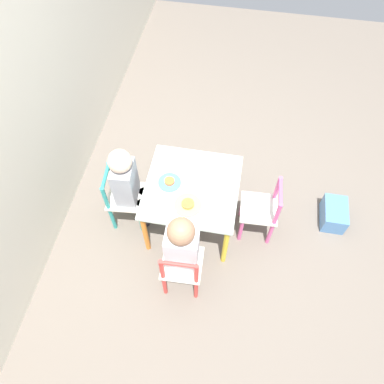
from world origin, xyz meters
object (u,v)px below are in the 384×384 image
chair_teal (124,198)px  child_back (128,183)px  chair_pink (262,211)px  plate_left (188,205)px  chair_red (182,268)px  storage_bin (334,214)px  child_left (182,246)px  plate_back (170,182)px  kids_table (192,192)px

chair_teal → child_back: 0.21m
child_back → chair_pink: bearing=-91.3°
plate_left → chair_red: bearing=-176.5°
storage_bin → chair_red: bearing=124.0°
child_left → plate_back: (0.44, 0.17, 0.02)m
child_back → chair_teal: bearing=90.0°
child_back → plate_back: child_back is taller
plate_left → storage_bin: plate_left is taller
chair_pink → plate_back: (-0.02, 0.65, 0.22)m
child_back → plate_left: (-0.11, -0.44, 0.02)m
chair_teal → plate_left: 0.56m
storage_bin → chair_pink: bearing=107.8°
kids_table → storage_bin: (0.21, -1.07, -0.34)m
chair_teal → chair_pink: size_ratio=1.00×
chair_teal → child_back: bearing=-90.0°
chair_teal → storage_bin: size_ratio=2.11×
child_back → plate_back: bearing=-87.2°
plate_back → chair_red: bearing=-160.7°
child_left → kids_table: bearing=-90.0°
chair_red → child_back: size_ratio=0.69×
chair_red → child_left: 0.21m
kids_table → child_back: child_back is taller
child_left → plate_back: size_ratio=5.01×
plate_back → chair_teal: bearing=97.5°
child_left → chair_red: bearing=90.0°
kids_table → child_left: (-0.44, -0.02, 0.05)m
child_back → storage_bin: size_ratio=3.07×
plate_back → plate_left: bearing=-135.0°
child_left → child_back: bearing=-43.6°
chair_pink → chair_red: bearing=-45.2°
chair_pink → child_back: (-0.06, 0.94, 0.20)m
chair_pink → plate_back: bearing=-90.6°
chair_red → plate_left: 0.41m
child_back → plate_left: 0.45m
chair_red → chair_teal: bearing=-43.6°
child_back → plate_left: child_back is taller
child_back → child_left: bearing=-136.4°
chair_teal → child_back: (0.01, -0.06, 0.20)m
kids_table → chair_teal: chair_teal is taller
plate_back → storage_bin: (0.21, -1.22, -0.41)m
child_back → child_left: size_ratio=1.00×
child_left → plate_back: child_left is taller
chair_red → child_back: child_back is taller
chair_teal → chair_red: same height
chair_teal → plate_back: size_ratio=3.45×
chair_red → plate_back: bearing=-73.1°
kids_table → child_back: 0.44m
chair_red → storage_bin: (0.71, -1.05, -0.19)m
chair_teal → storage_bin: 1.60m
plate_left → kids_table: bearing=-0.0°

